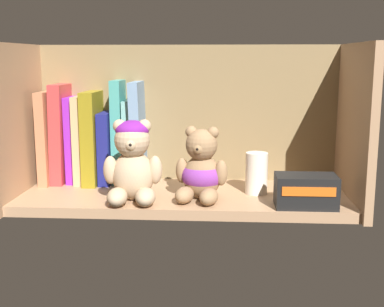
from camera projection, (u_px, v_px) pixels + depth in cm
name	position (u px, v px, depth cm)	size (l,w,h in cm)	color
shelf_board	(184.00, 197.00, 104.41)	(66.57, 24.33, 2.00)	#A87F5B
shelf_back_panel	(188.00, 118.00, 114.08)	(68.97, 1.20, 32.47)	olive
shelf_side_panel_left	(19.00, 124.00, 103.68)	(1.60, 26.73, 32.47)	#A87F5B
shelf_side_panel_right	(354.00, 126.00, 99.45)	(1.60, 26.73, 32.47)	#A87F5B
book_0	(52.00, 136.00, 113.53)	(2.15, 14.93, 20.38)	#A96B48
book_1	(63.00, 133.00, 113.22)	(2.70, 12.36, 21.95)	#C23737
book_2	(74.00, 139.00, 113.32)	(1.84, 9.76, 19.13)	purple
book_3	(84.00, 139.00, 113.17)	(1.85, 12.53, 19.40)	tan
book_4	(95.00, 136.00, 112.91)	(3.01, 14.82, 20.42)	olive
book_5	(109.00, 147.00, 113.15)	(2.47, 12.40, 15.85)	navy
book_6	(120.00, 131.00, 112.33)	(2.23, 9.37, 22.82)	teal
book_7	(130.00, 141.00, 112.60)	(1.85, 9.21, 18.41)	#72B1AA
book_8	(140.00, 132.00, 112.08)	(2.14, 13.62, 22.55)	#6B8CAA
teddy_bear_larger	(133.00, 163.00, 97.40)	(11.71, 11.97, 15.95)	tan
teddy_bear_smaller	(201.00, 171.00, 98.78)	(10.81, 11.54, 14.48)	#93704C
pillar_candle	(257.00, 173.00, 103.20)	(4.55, 4.55, 8.54)	silver
small_product_box	(306.00, 191.00, 94.04)	(11.40, 6.81, 6.08)	black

